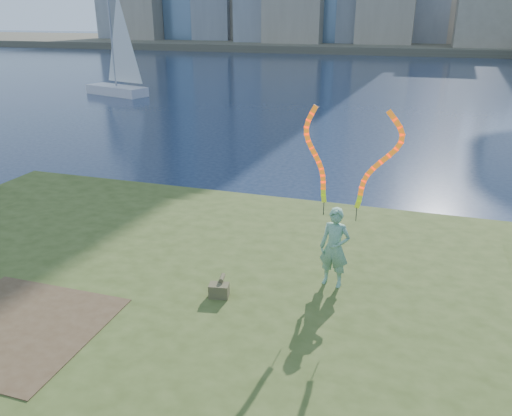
% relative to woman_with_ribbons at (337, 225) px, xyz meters
% --- Properties ---
extents(ground, '(320.00, 320.00, 0.00)m').
position_rel_woman_with_ribbons_xyz_m(ground, '(-3.22, -0.22, -2.19)').
color(ground, '#18243D').
rests_on(ground, ground).
extents(grassy_knoll, '(20.00, 18.00, 0.80)m').
position_rel_woman_with_ribbons_xyz_m(grassy_knoll, '(-3.22, -2.52, -1.86)').
color(grassy_knoll, '#384819').
rests_on(grassy_knoll, ground).
extents(dirt_patch, '(3.20, 3.00, 0.02)m').
position_rel_woman_with_ribbons_xyz_m(dirt_patch, '(-5.42, -3.42, -1.38)').
color(dirt_patch, '#47331E').
rests_on(dirt_patch, grassy_knoll).
extents(far_shore, '(320.00, 40.00, 1.20)m').
position_rel_woman_with_ribbons_xyz_m(far_shore, '(-3.22, 94.78, -1.59)').
color(far_shore, '#4E4939').
rests_on(far_shore, ground).
extents(woman_with_ribbons, '(2.07, 0.57, 4.13)m').
position_rel_woman_with_ribbons_xyz_m(woman_with_ribbons, '(0.00, 0.00, 0.00)').
color(woman_with_ribbons, '#196534').
rests_on(woman_with_ribbons, grassy_knoll).
extents(canvas_bag, '(0.44, 0.50, 0.38)m').
position_rel_woman_with_ribbons_xyz_m(canvas_bag, '(-2.17, -1.23, -1.24)').
color(canvas_bag, brown).
rests_on(canvas_bag, grassy_knoll).
extents(sailboat, '(5.95, 3.39, 9.02)m').
position_rel_woman_with_ribbons_xyz_m(sailboat, '(-21.92, 26.65, -0.64)').
color(sailboat, silver).
rests_on(sailboat, ground).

